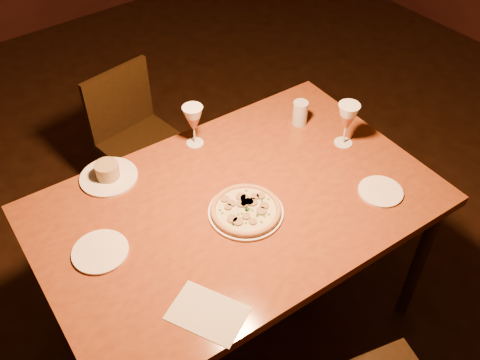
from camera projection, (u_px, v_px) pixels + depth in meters
floor at (296, 308)px, 2.68m from camera, size 7.00×7.00×0.00m
dining_table at (237, 214)px, 2.12m from camera, size 1.58×1.07×0.82m
chair_far at (137, 135)px, 2.93m from camera, size 0.45×0.45×0.83m
pizza_plate at (246, 210)px, 2.02m from camera, size 0.29×0.29×0.03m
ramekin_saucer at (108, 174)px, 2.15m from camera, size 0.23×0.23×0.07m
wine_glass_far at (194, 126)px, 2.26m from camera, size 0.09×0.09×0.19m
wine_glass_right at (346, 125)px, 2.26m from camera, size 0.09×0.09×0.20m
water_tumbler at (300, 113)px, 2.39m from camera, size 0.07×0.07×0.11m
side_plate_left at (100, 252)px, 1.89m from camera, size 0.20×0.20×0.01m
side_plate_near at (381, 191)px, 2.11m from camera, size 0.18×0.18×0.01m
menu_card at (208, 313)px, 1.72m from camera, size 0.25×0.29×0.00m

